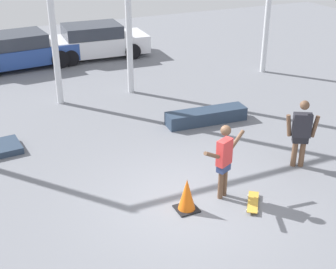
{
  "coord_description": "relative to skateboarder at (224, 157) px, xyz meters",
  "views": [
    {
      "loc": [
        -3.84,
        -7.24,
        5.48
      ],
      "look_at": [
        0.28,
        1.75,
        0.75
      ],
      "focal_mm": 50.0,
      "sensor_mm": 36.0,
      "label": 1
    }
  ],
  "objects": [
    {
      "name": "ground_plane",
      "position": [
        -0.7,
        0.09,
        -0.94
      ],
      "size": [
        36.0,
        36.0,
        0.0
      ],
      "primitive_type": "plane",
      "color": "slate"
    },
    {
      "name": "skateboard",
      "position": [
        0.42,
        -0.54,
        -0.88
      ],
      "size": [
        0.65,
        0.77,
        0.08
      ],
      "rotation": [
        0.0,
        0.0,
        0.93
      ],
      "color": "gold",
      "rests_on": "ground_plane"
    },
    {
      "name": "parked_car_blue",
      "position": [
        -2.48,
        11.19,
        -0.29
      ],
      "size": [
        4.39,
        2.29,
        1.32
      ],
      "rotation": [
        0.0,
        0.0,
        0.09
      ],
      "color": "#284793",
      "rests_on": "ground_plane"
    },
    {
      "name": "parked_car_white",
      "position": [
        0.65,
        11.32,
        -0.28
      ],
      "size": [
        4.18,
        2.1,
        1.35
      ],
      "rotation": [
        0.0,
        0.0,
        -0.05
      ],
      "color": "white",
      "rests_on": "ground_plane"
    },
    {
      "name": "bystander",
      "position": [
        2.3,
        0.41,
        -0.03
      ],
      "size": [
        0.7,
        0.47,
        1.66
      ],
      "rotation": [
        0.0,
        0.0,
        2.61
      ],
      "color": "brown",
      "rests_on": "ground_plane"
    },
    {
      "name": "traffic_cone",
      "position": [
        -0.9,
        -0.12,
        -0.6
      ],
      "size": [
        0.44,
        0.44,
        0.7
      ],
      "color": "black",
      "rests_on": "ground_plane"
    },
    {
      "name": "skateboarder",
      "position": [
        0.0,
        0.0,
        0.0
      ],
      "size": [
        1.28,
        0.64,
        1.66
      ],
      "rotation": [
        0.0,
        0.0,
        0.43
      ],
      "color": "brown",
      "rests_on": "ground_plane"
    },
    {
      "name": "grind_box",
      "position": [
        1.56,
        3.54,
        -0.75
      ],
      "size": [
        2.38,
        0.74,
        0.38
      ],
      "primitive_type": "cube",
      "rotation": [
        0.0,
        0.0,
        -0.07
      ],
      "color": "#28384C",
      "rests_on": "ground_plane"
    }
  ]
}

